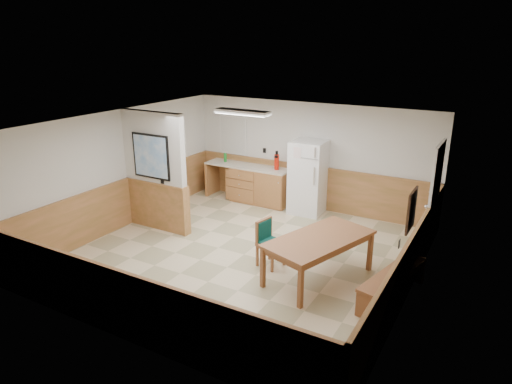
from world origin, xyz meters
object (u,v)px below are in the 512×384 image
Objects in this scene: dining_chair at (267,239)px; soap_bottle at (225,157)px; dining_bench at (393,279)px; fire_extinguisher at (277,161)px; refrigerator at (308,177)px; dining_table at (319,243)px.

dining_chair is 3.77× the size of soap_bottle.
fire_extinguisher is at bearing 153.96° from dining_bench.
fire_extinguisher is 2.01× the size of soap_bottle.
dining_bench is (2.66, -2.80, -0.50)m from refrigerator.
refrigerator reaches higher than dining_table.
refrigerator is 7.51× the size of soap_bottle.
dining_chair is (-0.99, 0.03, -0.16)m from dining_table.
dining_bench is (1.25, -0.03, -0.32)m from dining_table.
soap_bottle is at bearing 163.16° from dining_bench.
refrigerator is 3.12m from dining_table.
fire_extinguisher reaches higher than dining_table.
fire_extinguisher is at bearing 172.56° from refrigerator.
dining_chair is at bearing -45.97° from soap_bottle.
soap_bottle is (-1.46, 0.01, -0.09)m from fire_extinguisher.
dining_chair is at bearing -163.13° from dining_table.
dining_chair is at bearing -46.81° from fire_extinguisher.
fire_extinguisher is at bearing -0.49° from soap_bottle.
dining_table is 2.47× the size of dining_chair.
refrigerator is 2.80m from dining_chair.
soap_bottle is (-3.72, 2.86, 0.35)m from dining_table.
soap_bottle is (-2.74, 2.83, 0.52)m from dining_chair.
refrigerator is 0.88m from fire_extinguisher.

